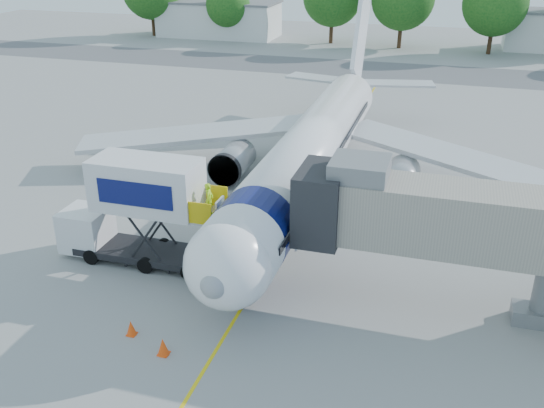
# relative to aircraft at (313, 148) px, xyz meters

# --- Properties ---
(ground) EXTENTS (160.00, 160.00, 0.00)m
(ground) POSITION_rel_aircraft_xyz_m (0.00, -4.12, -2.95)
(ground) COLOR #9A9B98
(ground) RESTS_ON ground
(guidance_line) EXTENTS (0.15, 70.00, 0.01)m
(guidance_line) POSITION_rel_aircraft_xyz_m (0.00, -4.12, -2.94)
(guidance_line) COLOR yellow
(guidance_line) RESTS_ON ground
(taxiway_strip) EXTENTS (120.00, 10.00, 0.01)m
(taxiway_strip) POSITION_rel_aircraft_xyz_m (0.00, 37.88, -2.94)
(taxiway_strip) COLOR #59595B
(taxiway_strip) RESTS_ON ground
(aircraft) EXTENTS (34.17, 37.73, 11.35)m
(aircraft) POSITION_rel_aircraft_xyz_m (0.00, 0.00, 0.00)
(aircraft) COLOR white
(aircraft) RESTS_ON ground
(jet_bridge) EXTENTS (13.90, 3.20, 6.60)m
(jet_bridge) POSITION_rel_aircraft_xyz_m (7.99, -11.12, 1.39)
(jet_bridge) COLOR #9D9586
(jet_bridge) RESTS_ON ground
(catering_hiloader) EXTENTS (8.50, 2.44, 5.50)m
(catering_hiloader) POSITION_rel_aircraft_xyz_m (-6.27, -11.12, -0.19)
(catering_hiloader) COLOR black
(catering_hiloader) RESTS_ON ground
(safety_cone_a) EXTENTS (0.47, 0.47, 0.75)m
(safety_cone_a) POSITION_rel_aircraft_xyz_m (-1.90, -17.62, -2.59)
(safety_cone_a) COLOR #FF490D
(safety_cone_a) RESTS_ON ground
(safety_cone_b) EXTENTS (0.42, 0.42, 0.67)m
(safety_cone_b) POSITION_rel_aircraft_xyz_m (-3.74, -16.84, -2.63)
(safety_cone_b) COLOR #FF490D
(safety_cone_b) RESTS_ON ground
(outbuilding_left) EXTENTS (18.40, 8.40, 5.30)m
(outbuilding_left) POSITION_rel_aircraft_xyz_m (-28.00, 55.88, -0.29)
(outbuilding_left) COLOR silver
(outbuilding_left) RESTS_ON ground
(tree_b) EXTENTS (6.55, 6.55, 8.35)m
(tree_b) POSITION_rel_aircraft_xyz_m (-25.36, 52.97, 2.12)
(tree_b) COLOR #382314
(tree_b) RESTS_ON ground
(tree_e) EXTENTS (8.38, 8.38, 10.68)m
(tree_e) POSITION_rel_aircraft_xyz_m (12.01, 52.34, 3.54)
(tree_e) COLOR #382314
(tree_e) RESTS_ON ground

